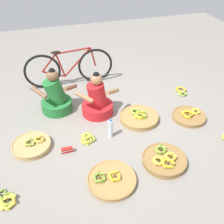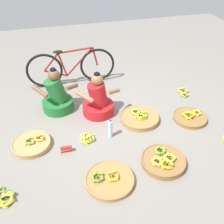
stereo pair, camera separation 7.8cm
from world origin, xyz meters
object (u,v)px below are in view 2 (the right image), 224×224
(loose_bananas_near_vendor, at_px, (4,197))
(bicycle_leaning, at_px, (71,67))
(banana_basket_mid_left, at_px, (140,118))
(vendor_woman_front, at_px, (98,101))
(banana_basket_front_left, at_px, (163,161))
(loose_bananas_mid_right, at_px, (183,92))
(banana_basket_back_left, at_px, (110,180))
(banana_basket_front_center, at_px, (32,144))
(loose_bananas_back_center, at_px, (87,138))
(vendor_woman_behind, at_px, (57,97))
(packet_carton_stack, at_px, (66,149))
(water_bottle, at_px, (110,129))
(banana_basket_near_bicycle, at_px, (190,117))

(loose_bananas_near_vendor, bearing_deg, bicycle_leaning, 64.70)
(loose_bananas_near_vendor, bearing_deg, banana_basket_mid_left, 25.85)
(vendor_woman_front, height_order, loose_bananas_near_vendor, vendor_woman_front)
(vendor_woman_front, distance_m, loose_bananas_near_vendor, 2.00)
(banana_basket_front_left, height_order, loose_bananas_mid_right, banana_basket_front_left)
(vendor_woman_front, xyz_separation_m, banana_basket_back_left, (-0.19, -1.45, -0.21))
(banana_basket_front_left, relative_size, loose_bananas_near_vendor, 1.79)
(banana_basket_front_center, xyz_separation_m, loose_bananas_back_center, (0.80, -0.08, -0.01))
(banana_basket_front_left, height_order, banana_basket_back_left, banana_basket_front_left)
(vendor_woman_behind, relative_size, banana_basket_back_left, 1.28)
(vendor_woman_front, relative_size, loose_bananas_back_center, 2.80)
(banana_basket_front_center, relative_size, packet_carton_stack, 3.41)
(bicycle_leaning, height_order, banana_basket_back_left, bicycle_leaning)
(vendor_woman_front, relative_size, bicycle_leaning, 0.46)
(water_bottle, bearing_deg, packet_carton_stack, -168.17)
(banana_basket_front_center, xyz_separation_m, banana_basket_mid_left, (1.71, 0.16, 0.01))
(banana_basket_front_center, xyz_separation_m, packet_carton_stack, (0.47, -0.24, -0.00))
(vendor_woman_behind, distance_m, banana_basket_mid_left, 1.43)
(banana_basket_mid_left, bearing_deg, vendor_woman_front, 148.24)
(banana_basket_front_center, relative_size, loose_bananas_back_center, 2.01)
(water_bottle, bearing_deg, vendor_woman_front, 93.68)
(vendor_woman_behind, height_order, banana_basket_front_center, vendor_woman_behind)
(banana_basket_front_left, bearing_deg, vendor_woman_behind, 126.72)
(banana_basket_front_left, distance_m, loose_bananas_near_vendor, 2.02)
(bicycle_leaning, bearing_deg, vendor_woman_behind, -114.31)
(banana_basket_near_bicycle, bearing_deg, vendor_woman_behind, 157.10)
(loose_bananas_near_vendor, bearing_deg, water_bottle, 26.32)
(banana_basket_near_bicycle, xyz_separation_m, banana_basket_back_left, (-1.60, -0.87, -0.00))
(banana_basket_front_left, height_order, packet_carton_stack, banana_basket_front_left)
(banana_basket_mid_left, height_order, packet_carton_stack, banana_basket_mid_left)
(banana_basket_mid_left, bearing_deg, packet_carton_stack, -162.16)
(vendor_woman_behind, xyz_separation_m, loose_bananas_back_center, (0.33, -0.90, -0.22))
(loose_bananas_back_center, xyz_separation_m, water_bottle, (0.35, -0.02, 0.12))
(banana_basket_near_bicycle, height_order, banana_basket_front_center, banana_basket_front_center)
(banana_basket_back_left, relative_size, loose_bananas_near_vendor, 1.85)
(vendor_woman_behind, height_order, banana_basket_front_left, vendor_woman_behind)
(bicycle_leaning, height_order, water_bottle, bicycle_leaning)
(banana_basket_mid_left, relative_size, loose_bananas_mid_right, 1.83)
(banana_basket_front_left, xyz_separation_m, loose_bananas_back_center, (-0.89, 0.73, -0.02))
(loose_bananas_mid_right, height_order, loose_bananas_near_vendor, loose_bananas_near_vendor)
(water_bottle, bearing_deg, vendor_woman_behind, 126.43)
(vendor_woman_front, distance_m, vendor_woman_behind, 0.70)
(vendor_woman_front, height_order, banana_basket_front_center, vendor_woman_front)
(vendor_woman_behind, distance_m, bicycle_leaning, 0.89)
(vendor_woman_behind, relative_size, packet_carton_stack, 4.85)
(banana_basket_front_left, relative_size, loose_bananas_back_center, 2.16)
(vendor_woman_front, height_order, banana_basket_front_left, vendor_woman_front)
(vendor_woman_front, relative_size, banana_basket_back_left, 1.25)
(banana_basket_front_center, height_order, banana_basket_back_left, banana_basket_front_center)
(vendor_woman_front, relative_size, banana_basket_front_center, 1.39)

